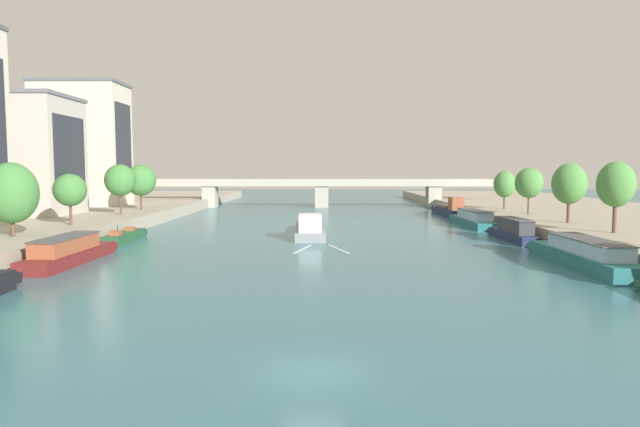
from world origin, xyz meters
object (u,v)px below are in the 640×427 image
(moored_boat_left_midway, at_px, (69,252))
(moored_boat_right_far, at_px, (473,219))
(tree_right_far, at_px, (505,184))
(barge_midriver, at_px, (310,228))
(moored_boat_left_lone, at_px, (125,236))
(tree_right_midway, at_px, (569,184))
(tree_right_end_of_row, at_px, (616,185))
(tree_left_distant, at_px, (141,180))
(tree_left_nearest, at_px, (11,193))
(tree_left_midway, at_px, (120,180))
(moored_boat_right_midway, at_px, (514,231))
(moored_boat_right_gap_after, at_px, (584,255))
(moored_boat_right_upstream, at_px, (449,210))
(tree_left_by_lamp, at_px, (70,190))
(tree_right_distant, at_px, (529,183))
(bridge_far, at_px, (322,189))

(moored_boat_left_midway, bearing_deg, moored_boat_right_far, 35.80)
(tree_right_far, bearing_deg, moored_boat_left_midway, -141.62)
(barge_midriver, distance_m, moored_boat_left_midway, 28.72)
(moored_boat_left_lone, height_order, tree_right_midway, tree_right_midway)
(moored_boat_left_lone, bearing_deg, tree_right_far, 26.56)
(tree_right_end_of_row, bearing_deg, tree_left_distant, 151.78)
(moored_boat_right_far, relative_size, tree_right_far, 2.57)
(tree_left_nearest, xyz_separation_m, tree_left_midway, (0.97, 24.72, 0.70))
(moored_boat_left_lone, xyz_separation_m, tree_right_far, (51.36, 25.67, 5.19))
(moored_boat_left_midway, height_order, tree_right_midway, tree_right_midway)
(moored_boat_right_midway, distance_m, tree_left_nearest, 52.26)
(moored_boat_left_midway, xyz_separation_m, tree_right_midway, (50.96, 17.83, 5.39))
(moored_boat_left_midway, relative_size, moored_boat_left_lone, 1.32)
(moored_boat_right_gap_after, relative_size, moored_boat_right_upstream, 1.07)
(tree_left_by_lamp, height_order, tree_right_end_of_row, tree_right_end_of_row)
(tree_left_midway, height_order, tree_right_distant, tree_left_midway)
(moored_boat_right_midway, bearing_deg, moored_boat_right_gap_after, -90.24)
(moored_boat_left_midway, distance_m, tree_right_end_of_row, 51.84)
(moored_boat_right_upstream, distance_m, bridge_far, 31.12)
(moored_boat_right_upstream, distance_m, tree_right_midway, 31.80)
(tree_left_distant, xyz_separation_m, tree_right_end_of_row, (57.64, -30.94, 0.22))
(moored_boat_right_midway, distance_m, tree_right_end_of_row, 11.83)
(tree_left_midway, height_order, tree_right_end_of_row, tree_right_end_of_row)
(moored_boat_left_midway, relative_size, tree_right_distant, 2.12)
(tree_left_nearest, bearing_deg, moored_boat_right_midway, 11.94)
(moored_boat_right_midway, distance_m, tree_left_midway, 52.14)
(moored_boat_right_midway, distance_m, tree_left_distant, 55.76)
(moored_boat_right_far, distance_m, tree_right_far, 12.49)
(tree_left_nearest, distance_m, bridge_far, 71.64)
(barge_midriver, relative_size, moored_boat_right_upstream, 1.18)
(tree_left_nearest, bearing_deg, moored_boat_left_midway, -30.55)
(moored_boat_right_far, bearing_deg, moored_boat_right_midway, -89.44)
(moored_boat_right_far, bearing_deg, tree_right_midway, -60.99)
(moored_boat_left_lone, distance_m, bridge_far, 59.63)
(tree_right_far, bearing_deg, moored_boat_right_gap_after, -99.82)
(moored_boat_left_midway, height_order, tree_right_end_of_row, tree_right_end_of_row)
(tree_left_distant, bearing_deg, tree_left_midway, -87.89)
(tree_left_distant, relative_size, tree_right_midway, 1.00)
(moored_boat_right_midway, bearing_deg, tree_left_midway, 164.39)
(moored_boat_right_gap_after, bearing_deg, tree_right_distant, 77.08)
(tree_right_distant, relative_size, tree_right_far, 1.08)
(tree_right_distant, xyz_separation_m, bridge_far, (-29.26, 39.75, -2.25))
(barge_midriver, height_order, tree_right_end_of_row, tree_right_end_of_row)
(moored_boat_right_far, distance_m, tree_left_by_lamp, 53.04)
(moored_boat_right_gap_after, relative_size, tree_left_distant, 2.28)
(moored_boat_right_gap_after, distance_m, tree_left_nearest, 51.42)
(moored_boat_right_upstream, xyz_separation_m, tree_left_by_lamp, (-50.65, -33.52, 4.72))
(moored_boat_right_midway, relative_size, bridge_far, 0.16)
(barge_midriver, distance_m, moored_boat_left_lone, 21.63)
(moored_boat_right_midway, distance_m, tree_right_distant, 17.43)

